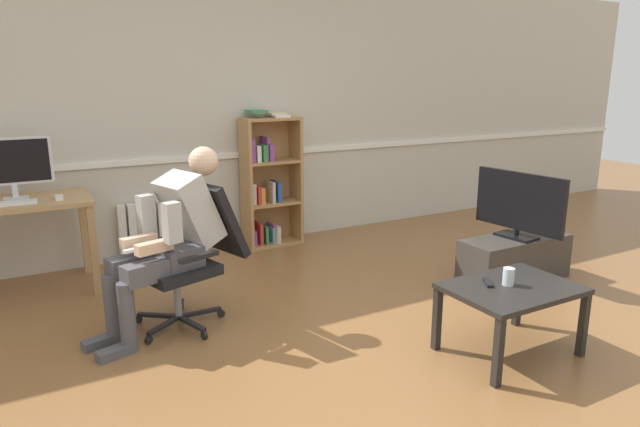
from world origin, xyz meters
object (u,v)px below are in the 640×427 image
Objects in this scene: office_chair at (194,249)px; spare_remote at (488,282)px; computer_mouse at (59,197)px; drinking_glass at (509,277)px; bookshelf at (268,183)px; keyboard at (9,204)px; person_seated at (170,236)px; computer_desk at (12,216)px; tv_stand at (514,259)px; coffee_table at (512,295)px; radiator at (162,229)px; imac_monitor at (11,164)px; tv_screen at (519,204)px.

office_chair is 1.96m from spare_remote.
spare_remote is at bearing -46.99° from computer_mouse.
spare_remote is at bearing 140.62° from drinking_glass.
keyboard is at bearing -169.26° from bookshelf.
spare_remote is at bearing -42.61° from keyboard.
person_seated reaches higher than computer_mouse.
computer_desk is 4.04m from tv_stand.
coffee_table is 0.16m from spare_remote.
radiator is at bearing 174.75° from bookshelf.
coffee_table is (0.35, -2.85, -0.26)m from bookshelf.
imac_monitor is 0.73× the size of radiator.
tv_screen is (3.32, -1.55, -0.11)m from computer_mouse.
computer_desk is at bearing 59.01° from tv_screen.
coffee_table is at bearing -46.86° from computer_mouse.
computer_mouse is 0.07× the size of bookshelf.
imac_monitor is 3.74m from coffee_table.
radiator is 3.25m from drinking_glass.
keyboard reaches higher than radiator.
drinking_glass is at bearing 116.20° from coffee_table.
computer_desk is at bearing 135.80° from drinking_glass.
office_chair reaches higher than keyboard.
computer_mouse is 0.13× the size of coffee_table.
imac_monitor is 5.75× the size of computer_mouse.
computer_mouse is 1.14m from radiator.
person_seated reaches higher than tv_screen.
spare_remote is at bearing 30.57° from office_chair.
computer_desk is 0.93× the size of person_seated.
office_chair is 0.22m from person_seated.
computer_desk is 0.38m from computer_mouse.
keyboard is 0.39× the size of office_chair.
imac_monitor is 0.59× the size of tv_stand.
spare_remote is at bearing -84.98° from bookshelf.
coffee_table is at bearing -83.10° from bookshelf.
coffee_table is 0.11m from drinking_glass.
computer_desk is at bearing -119.02° from imac_monitor.
computer_desk is at bearing -159.60° from person_seated.
tv_stand is (2.43, -2.06, -0.09)m from radiator.
bookshelf is at bearing -50.94° from spare_remote.
coffee_table is 5.21× the size of spare_remote.
bookshelf is at bearing -5.25° from radiator.
person_seated is (0.86, -1.27, -0.38)m from imac_monitor.
person_seated is at bearing -101.21° from radiator.
computer_mouse is at bearing -12.95° from spare_remote.
computer_mouse is at bearing 133.28° from drinking_glass.
computer_desk is 1.97× the size of imac_monitor.
imac_monitor is 5.32× the size of drinking_glass.
computer_desk reaches higher than drinking_glass.
office_chair is (-1.20, -1.43, -0.12)m from bookshelf.
computer_mouse reaches higher than drinking_glass.
office_chair reaches higher than spare_remote.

